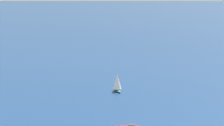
# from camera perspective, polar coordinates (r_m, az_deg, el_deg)

# --- Properties ---
(sailboat_far_port) EXTENTS (7.79, 6.79, 10.46)m
(sailboat_far_port) POSITION_cam_1_polar(r_m,az_deg,el_deg) (189.72, 0.84, -3.09)
(sailboat_far_port) COLOR #33704C
(sailboat_far_port) RESTS_ON ground_plane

